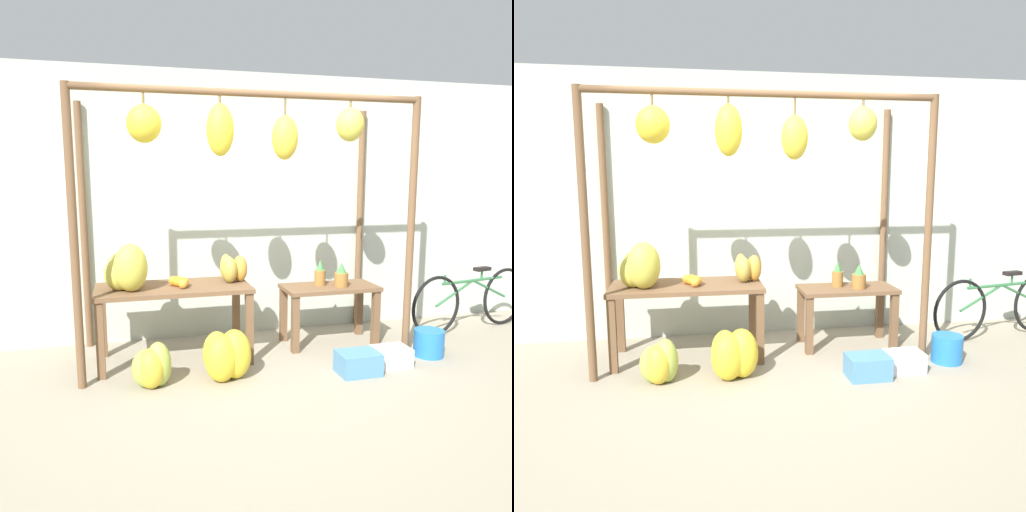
% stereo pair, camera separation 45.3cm
% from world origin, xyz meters
% --- Properties ---
extents(ground_plane, '(20.00, 20.00, 0.00)m').
position_xyz_m(ground_plane, '(0.00, 0.00, 0.00)').
color(ground_plane, gray).
extents(shop_wall_back, '(8.00, 0.08, 2.80)m').
position_xyz_m(shop_wall_back, '(0.00, 1.47, 1.40)').
color(shop_wall_back, '#B7C1B2').
rests_on(shop_wall_back, ground_plane).
extents(stall_awning, '(3.07, 1.22, 2.44)m').
position_xyz_m(stall_awning, '(-0.05, 0.51, 1.82)').
color(stall_awning, brown).
rests_on(stall_awning, ground_plane).
extents(display_table_main, '(1.41, 0.66, 0.72)m').
position_xyz_m(display_table_main, '(-0.69, 0.75, 0.61)').
color(display_table_main, brown).
rests_on(display_table_main, ground_plane).
extents(display_table_side, '(0.97, 0.48, 0.61)m').
position_xyz_m(display_table_side, '(0.91, 0.84, 0.48)').
color(display_table_side, brown).
rests_on(display_table_side, ground_plane).
extents(banana_pile_on_table, '(0.46, 0.57, 0.43)m').
position_xyz_m(banana_pile_on_table, '(-1.11, 0.72, 0.89)').
color(banana_pile_on_table, gold).
rests_on(banana_pile_on_table, display_table_main).
extents(orange_pile, '(0.18, 0.27, 0.09)m').
position_xyz_m(orange_pile, '(-0.64, 0.73, 0.76)').
color(orange_pile, orange).
rests_on(orange_pile, display_table_main).
extents(pineapple_cluster, '(0.32, 0.24, 0.27)m').
position_xyz_m(pineapple_cluster, '(0.94, 0.83, 0.72)').
color(pineapple_cluster, olive).
rests_on(pineapple_cluster, display_table_side).
extents(banana_pile_ground_left, '(0.41, 0.45, 0.38)m').
position_xyz_m(banana_pile_ground_left, '(-0.93, 0.21, 0.16)').
color(banana_pile_ground_left, '#9EB247').
rests_on(banana_pile_ground_left, ground_plane).
extents(banana_pile_ground_right, '(0.51, 0.47, 0.43)m').
position_xyz_m(banana_pile_ground_right, '(-0.32, 0.20, 0.21)').
color(banana_pile_ground_right, yellow).
rests_on(banana_pile_ground_right, ground_plane).
extents(fruit_crate_white, '(0.36, 0.27, 0.20)m').
position_xyz_m(fruit_crate_white, '(0.84, 0.01, 0.10)').
color(fruit_crate_white, '#4C84B2').
rests_on(fruit_crate_white, ground_plane).
extents(blue_bucket, '(0.29, 0.29, 0.26)m').
position_xyz_m(blue_bucket, '(1.71, 0.24, 0.13)').
color(blue_bucket, blue).
rests_on(blue_bucket, ground_plane).
extents(parked_bicycle, '(1.71, 0.35, 0.71)m').
position_xyz_m(parked_bicycle, '(2.64, 0.84, 0.35)').
color(parked_bicycle, black).
rests_on(parked_bicycle, ground_plane).
extents(papaya_pile, '(0.28, 0.29, 0.26)m').
position_xyz_m(papaya_pile, '(-0.13, 0.80, 0.85)').
color(papaya_pile, '#B2993D').
rests_on(papaya_pile, display_table_main).
extents(fruit_crate_purple, '(0.32, 0.25, 0.18)m').
position_xyz_m(fruit_crate_purple, '(1.22, 0.10, 0.09)').
color(fruit_crate_purple, silver).
rests_on(fruit_crate_purple, ground_plane).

